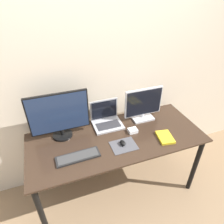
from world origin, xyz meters
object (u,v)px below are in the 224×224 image
object	(u,v)px
book	(165,137)
keyboard	(78,157)
monitor_left	(59,115)
mouse	(123,143)
monitor_right	(143,105)
laptop	(106,118)
power_brick	(133,131)

from	to	relation	value
book	keyboard	bearing A→B (deg)	177.29
monitor_left	keyboard	xyz separation A→B (m)	(0.08, -0.34, -0.23)
keyboard	mouse	distance (m)	0.42
monitor_left	monitor_right	world-z (taller)	monitor_left
monitor_right	keyboard	xyz separation A→B (m)	(-0.79, -0.34, -0.16)
monitor_left	book	world-z (taller)	monitor_left
mouse	monitor_right	bearing A→B (deg)	41.48
monitor_right	mouse	xyz separation A→B (m)	(-0.37, -0.33, -0.15)
monitor_right	laptop	bearing A→B (deg)	173.33
book	mouse	bearing A→B (deg)	172.66
monitor_left	book	size ratio (longest dim) A/B	2.66
monitor_left	monitor_right	bearing A→B (deg)	-0.00
monitor_right	mouse	size ratio (longest dim) A/B	5.60
laptop	book	size ratio (longest dim) A/B	1.44
monitor_left	laptop	xyz separation A→B (m)	(0.47, 0.05, -0.18)
monitor_right	laptop	size ratio (longest dim) A/B	1.39
laptop	keyboard	distance (m)	0.55
mouse	power_brick	xyz separation A→B (m)	(0.17, 0.14, -0.01)
mouse	power_brick	size ratio (longest dim) A/B	0.84
keyboard	book	size ratio (longest dim) A/B	1.83
monitor_right	power_brick	world-z (taller)	monitor_right
monitor_right	keyboard	bearing A→B (deg)	-156.79
monitor_right	power_brick	xyz separation A→B (m)	(-0.20, -0.19, -0.15)
book	monitor_left	bearing A→B (deg)	157.76
laptop	book	xyz separation A→B (m)	(0.46, -0.43, -0.05)
monitor_left	mouse	distance (m)	0.64
monitor_right	book	world-z (taller)	monitor_right
power_brick	monitor_left	bearing A→B (deg)	164.60
monitor_left	power_brick	bearing A→B (deg)	-15.40
monitor_left	power_brick	world-z (taller)	monitor_left
monitor_left	keyboard	distance (m)	0.42
monitor_left	book	xyz separation A→B (m)	(0.93, -0.38, -0.23)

